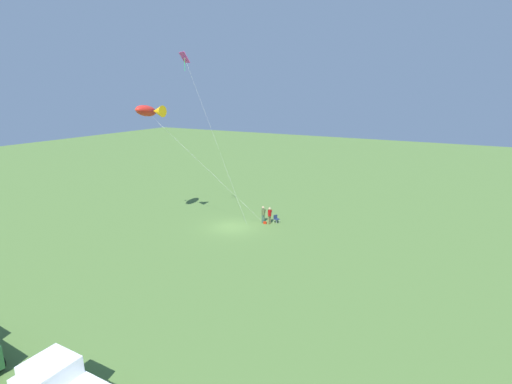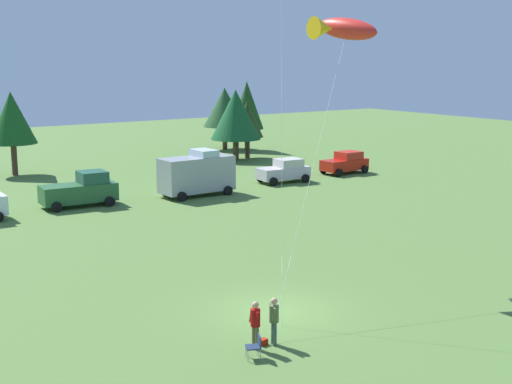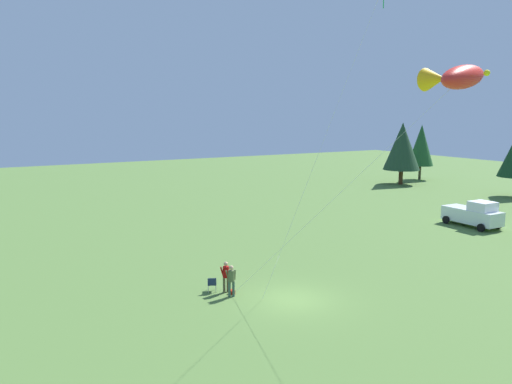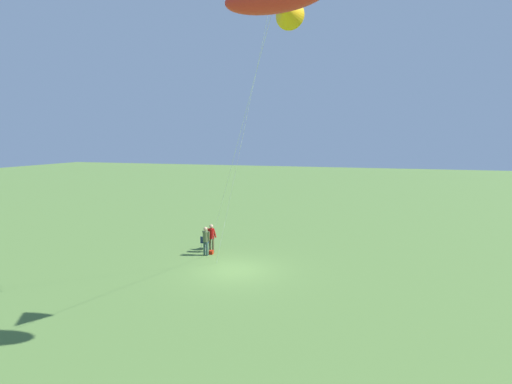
{
  "view_description": "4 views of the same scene",
  "coord_description": "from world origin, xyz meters",
  "px_view_note": "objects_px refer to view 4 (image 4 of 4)",
  "views": [
    {
      "loc": [
        -20.15,
        31.47,
        13.15
      ],
      "look_at": [
        -2.92,
        0.43,
        4.04
      ],
      "focal_mm": 28.0,
      "sensor_mm": 36.0,
      "label": 1
    },
    {
      "loc": [
        -15.87,
        -21.96,
        10.07
      ],
      "look_at": [
        -3.06,
        -3.07,
        5.69
      ],
      "focal_mm": 50.0,
      "sensor_mm": 36.0,
      "label": 2
    },
    {
      "loc": [
        21.01,
        -14.16,
        9.8
      ],
      "look_at": [
        -2.28,
        -1.0,
        5.56
      ],
      "focal_mm": 35.0,
      "sensor_mm": 36.0,
      "label": 3
    },
    {
      "loc": [
        19.3,
        7.0,
        6.94
      ],
      "look_at": [
        -1.26,
        0.71,
        4.07
      ],
      "focal_mm": 28.0,
      "sensor_mm": 36.0,
      "label": 4
    }
  ],
  "objects_px": {
    "folding_chair": "(205,242)",
    "kite_large_fish": "(279,0)",
    "backpack_on_grass": "(211,252)",
    "person_kite_flyer": "(206,239)",
    "person_spectator": "(211,236)"
  },
  "relations": [
    {
      "from": "person_spectator",
      "to": "kite_large_fish",
      "type": "height_order",
      "value": "kite_large_fish"
    },
    {
      "from": "person_kite_flyer",
      "to": "folding_chair",
      "type": "bearing_deg",
      "value": 46.91
    },
    {
      "from": "kite_large_fish",
      "to": "folding_chair",
      "type": "bearing_deg",
      "value": -143.57
    },
    {
      "from": "backpack_on_grass",
      "to": "folding_chair",
      "type": "bearing_deg",
      "value": -136.5
    },
    {
      "from": "backpack_on_grass",
      "to": "kite_large_fish",
      "type": "height_order",
      "value": "kite_large_fish"
    },
    {
      "from": "person_kite_flyer",
      "to": "person_spectator",
      "type": "height_order",
      "value": "same"
    },
    {
      "from": "person_kite_flyer",
      "to": "folding_chair",
      "type": "xyz_separation_m",
      "value": [
        -1.19,
        -0.61,
        -0.53
      ]
    },
    {
      "from": "person_spectator",
      "to": "folding_chair",
      "type": "bearing_deg",
      "value": 62.26
    },
    {
      "from": "folding_chair",
      "to": "kite_large_fish",
      "type": "xyz_separation_m",
      "value": [
        9.6,
        7.09,
        10.8
      ]
    },
    {
      "from": "folding_chair",
      "to": "person_spectator",
      "type": "relative_size",
      "value": 0.47
    },
    {
      "from": "person_kite_flyer",
      "to": "person_spectator",
      "type": "xyz_separation_m",
      "value": [
        -0.76,
        0.04,
        0.0
      ]
    },
    {
      "from": "kite_large_fish",
      "to": "person_spectator",
      "type": "bearing_deg",
      "value": -144.96
    },
    {
      "from": "folding_chair",
      "to": "person_kite_flyer",
      "type": "bearing_deg",
      "value": -129.22
    },
    {
      "from": "folding_chair",
      "to": "kite_large_fish",
      "type": "relative_size",
      "value": 0.07
    },
    {
      "from": "folding_chair",
      "to": "kite_large_fish",
      "type": "height_order",
      "value": "kite_large_fish"
    }
  ]
}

